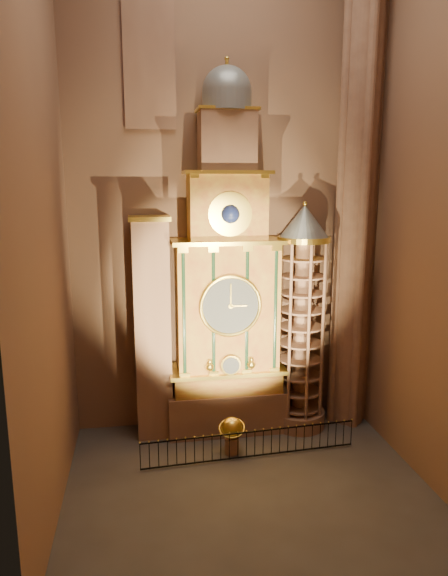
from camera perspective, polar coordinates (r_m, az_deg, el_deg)
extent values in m
plane|color=#383330|center=(21.43, 2.68, -21.20)|extent=(14.00, 14.00, 0.00)
plane|color=brown|center=(23.92, -0.11, 10.15)|extent=(22.00, 0.00, 22.00)
plane|color=brown|center=(17.89, -19.76, 8.99)|extent=(0.00, 22.00, 22.00)
plane|color=brown|center=(20.69, 22.57, 9.05)|extent=(0.00, 22.00, 22.00)
cube|color=#8C634C|center=(25.26, 0.28, -13.22)|extent=(5.60, 2.20, 2.00)
cube|color=brown|center=(24.67, 0.28, -10.06)|extent=(5.00, 2.00, 1.00)
cube|color=gold|center=(24.42, 0.30, -8.90)|extent=(5.40, 2.30, 0.18)
cube|color=brown|center=(23.60, 0.29, -2.14)|extent=(4.60, 2.00, 6.00)
cylinder|color=black|center=(22.52, -4.49, -2.85)|extent=(0.32, 0.32, 5.60)
cylinder|color=black|center=(22.66, -1.22, -2.72)|extent=(0.32, 0.32, 5.60)
cylinder|color=black|center=(22.92, 2.50, -2.57)|extent=(0.32, 0.32, 5.60)
cylinder|color=black|center=(23.21, 5.65, -2.43)|extent=(0.32, 0.32, 5.60)
cube|color=gold|center=(23.02, 0.32, 5.23)|extent=(5.00, 2.25, 0.18)
cylinder|color=#2D3033|center=(22.56, 0.72, -2.00)|extent=(2.60, 0.12, 2.60)
torus|color=gold|center=(22.52, 0.74, -2.03)|extent=(2.80, 0.16, 2.80)
cylinder|color=gold|center=(23.21, 0.77, -8.58)|extent=(0.90, 0.10, 0.90)
sphere|color=gold|center=(23.13, -1.60, -8.78)|extent=(0.36, 0.36, 0.36)
sphere|color=gold|center=(23.45, 3.06, -8.51)|extent=(0.36, 0.36, 0.36)
cube|color=brown|center=(22.95, 0.30, 8.84)|extent=(3.40, 1.80, 3.00)
sphere|color=#0D1F45|center=(22.07, 0.70, 8.21)|extent=(0.80, 0.80, 0.80)
cube|color=gold|center=(22.88, 0.33, 12.72)|extent=(3.80, 2.00, 0.15)
cube|color=#8C634C|center=(22.99, 0.31, 15.83)|extent=(2.40, 1.60, 2.60)
sphere|color=slate|center=(23.24, 0.32, 21.00)|extent=(2.10, 2.10, 2.10)
cylinder|color=gold|center=(23.40, 0.32, 23.18)|extent=(0.14, 0.14, 0.80)
cube|color=#8C634C|center=(23.55, -7.92, -4.80)|extent=(1.60, 1.40, 10.00)
cube|color=gold|center=(23.79, -7.76, -9.71)|extent=(1.35, 0.10, 2.10)
cube|color=#4B1914|center=(23.74, -7.75, -9.76)|extent=(1.05, 0.04, 1.75)
cube|color=gold|center=(22.98, -7.94, -3.66)|extent=(1.35, 0.10, 2.10)
cube|color=#4B1914|center=(22.92, -7.93, -3.70)|extent=(1.05, 0.04, 1.75)
cube|color=gold|center=(22.44, -8.12, 2.76)|extent=(1.35, 0.10, 2.10)
cube|color=#4B1914|center=(22.38, -8.12, 2.73)|extent=(1.05, 0.04, 1.75)
cube|color=gold|center=(22.65, -8.29, 7.67)|extent=(1.80, 1.60, 0.20)
cylinder|color=#8C634C|center=(26.02, 8.25, -14.04)|extent=(2.50, 2.50, 0.80)
cylinder|color=#8C634C|center=(24.42, 8.55, -4.47)|extent=(0.70, 0.70, 8.20)
cylinder|color=gold|center=(23.61, 8.86, 5.37)|extent=(2.40, 2.40, 0.25)
cone|color=slate|center=(23.54, 8.92, 7.31)|extent=(2.30, 2.30, 1.50)
sphere|color=gold|center=(23.50, 8.98, 9.26)|extent=(0.20, 0.20, 0.20)
cylinder|color=#8C634C|center=(24.70, 14.61, 9.83)|extent=(1.60, 1.60, 22.00)
cylinder|color=#8C634C|center=(25.03, 16.31, 9.76)|extent=(0.44, 0.44, 22.00)
cylinder|color=#8C634C|center=(24.39, 12.86, 9.90)|extent=(0.44, 0.44, 22.00)
cylinder|color=#8C634C|center=(25.43, 13.87, 9.91)|extent=(0.44, 0.44, 22.00)
cylinder|color=#8C634C|center=(23.97, 15.39, 9.75)|extent=(0.44, 0.44, 22.00)
cube|color=navy|center=(24.05, -8.30, 23.23)|extent=(2.00, 0.10, 5.00)
cube|color=#8C634C|center=(23.99, -8.30, 23.26)|extent=(2.20, 0.06, 5.20)
cylinder|color=#8C634C|center=(23.43, 0.87, -17.08)|extent=(0.62, 0.62, 0.72)
sphere|color=gold|center=(23.04, 0.88, -15.27)|extent=(0.93, 0.93, 0.93)
torus|color=gold|center=(23.04, 0.88, -15.27)|extent=(1.40, 1.35, 0.50)
cube|color=black|center=(22.65, 2.99, -15.68)|extent=(9.33, 0.62, 0.05)
cube|color=black|center=(23.19, 2.96, -18.15)|extent=(9.33, 0.62, 0.05)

